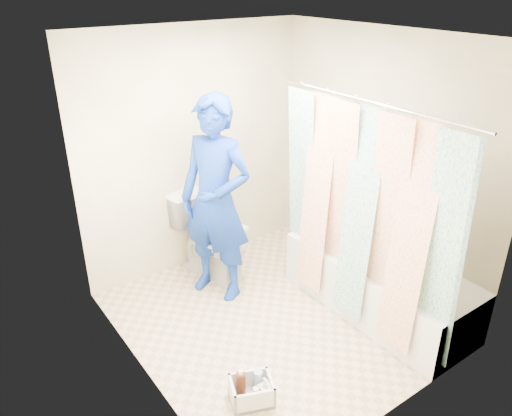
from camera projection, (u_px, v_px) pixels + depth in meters
floor at (274, 318)px, 4.45m from camera, size 2.60×2.60×0.00m
ceiling at (279, 36)px, 3.41m from camera, size 2.40×2.60×0.02m
wall_back at (195, 152)px, 4.88m from camera, size 2.40×0.02×2.40m
wall_front at (410, 267)px, 2.98m from camera, size 2.40×0.02×2.40m
wall_left at (133, 239)px, 3.30m from camera, size 0.02×2.60×2.40m
wall_right at (379, 164)px, 4.56m from camera, size 0.02×2.60×2.40m
bathtub at (378, 283)px, 4.47m from camera, size 0.70×1.75×0.50m
curtain_rod at (372, 102)px, 3.57m from camera, size 0.02×1.90×0.02m
shower_curtain at (360, 218)px, 3.97m from camera, size 0.06×1.75×1.80m
toilet at (213, 236)px, 4.95m from camera, size 0.64×0.91×0.84m
tank_lid at (222, 234)px, 4.84m from camera, size 0.55×0.33×0.04m
tank_internals at (192, 194)px, 4.87m from camera, size 0.20×0.08×0.27m
plumber at (216, 201)px, 4.44m from camera, size 0.72×0.82×1.90m
cleaning_caddy at (253, 391)px, 3.56m from camera, size 0.37×0.33×0.23m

